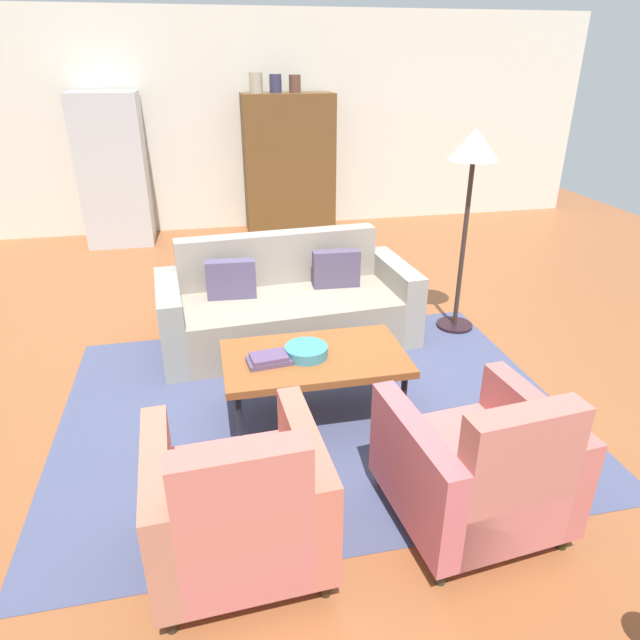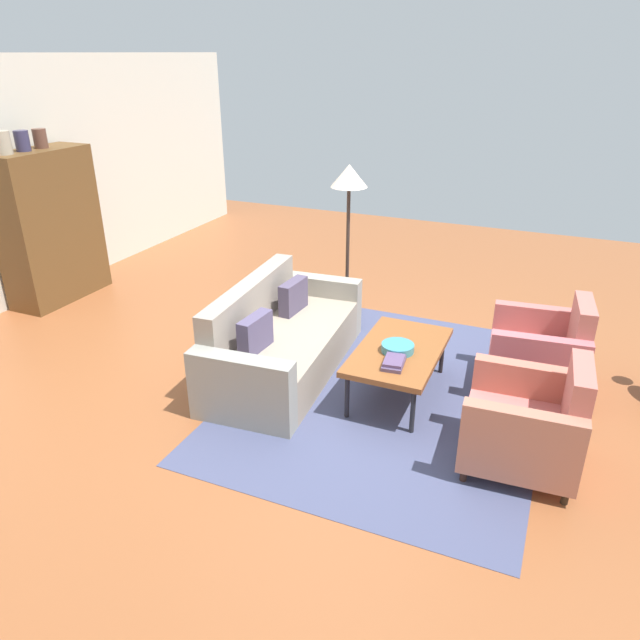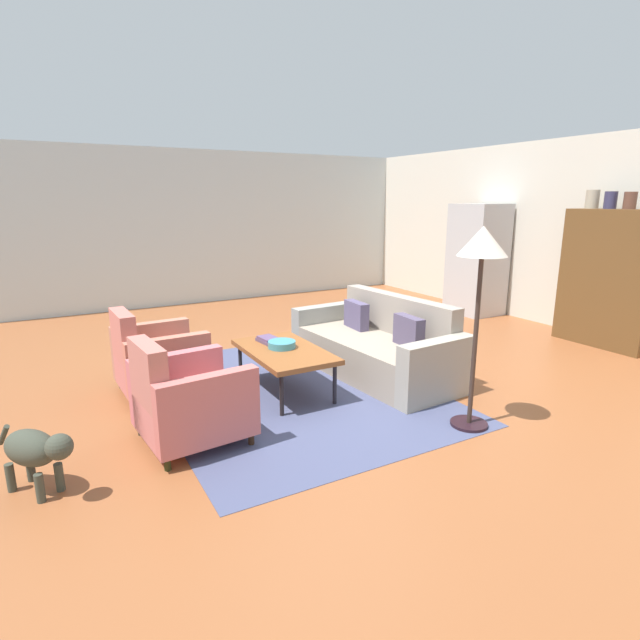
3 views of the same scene
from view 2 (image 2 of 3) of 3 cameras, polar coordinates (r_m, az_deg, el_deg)
name	(u,v)px [view 2 (image 2 of 3)]	position (r m, az deg, el deg)	size (l,w,h in m)	color
ground_plane	(326,376)	(5.60, 0.54, -5.50)	(11.86, 11.86, 0.00)	#95542E
area_rug	(391,392)	(5.39, 6.92, -6.91)	(3.40, 2.60, 0.01)	#464C6E
couch	(278,342)	(5.62, -4.10, -2.11)	(2.16, 1.05, 0.86)	gray
coffee_table	(399,352)	(5.18, 7.68, -3.14)	(1.20, 0.70, 0.45)	black
armchair_left	(531,426)	(4.57, 19.81, -9.67)	(0.84, 0.84, 0.88)	#35201A
armchair_right	(544,354)	(5.62, 20.89, -3.14)	(0.88, 0.88, 0.88)	black
fruit_bowl	(398,348)	(5.10, 7.55, -2.68)	(0.28, 0.28, 0.07)	teal
book_stack	(394,362)	(4.88, 7.18, -4.09)	(0.29, 0.19, 0.06)	#554565
cabinet	(50,227)	(7.81, -24.75, 8.22)	(1.20, 0.51, 1.80)	brown
vase_tall	(3,143)	(7.37, -28.43, 14.89)	(0.17, 0.17, 0.25)	#AEA38D
vase_round	(22,141)	(7.53, -26.95, 15.24)	(0.16, 0.16, 0.22)	#353254
vase_small	(40,138)	(7.69, -25.53, 15.62)	(0.15, 0.15, 0.21)	brown
floor_lamp	(349,190)	(6.50, 2.82, 12.47)	(0.40, 0.40, 1.72)	black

